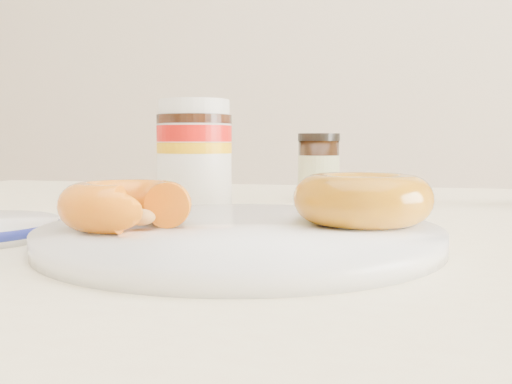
% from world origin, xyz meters
% --- Properties ---
extents(dining_table, '(1.40, 0.90, 0.75)m').
position_xyz_m(dining_table, '(0.00, 0.10, 0.67)').
color(dining_table, '#FFF2C2').
rests_on(dining_table, ground).
extents(plate, '(0.29, 0.29, 0.01)m').
position_xyz_m(plate, '(-0.07, -0.04, 0.76)').
color(plate, white).
rests_on(plate, dining_table).
extents(donut_bitten, '(0.11, 0.11, 0.03)m').
position_xyz_m(donut_bitten, '(-0.15, -0.07, 0.78)').
color(donut_bitten, orange).
rests_on(donut_bitten, plate).
extents(donut_whole, '(0.14, 0.14, 0.04)m').
position_xyz_m(donut_whole, '(0.02, -0.01, 0.78)').
color(donut_whole, '#A3630A').
rests_on(donut_whole, plate).
extents(nutella_jar, '(0.09, 0.09, 0.13)m').
position_xyz_m(nutella_jar, '(-0.19, 0.20, 0.82)').
color(nutella_jar, white).
rests_on(nutella_jar, dining_table).
extents(dark_jar, '(0.05, 0.05, 0.09)m').
position_xyz_m(dark_jar, '(-0.05, 0.30, 0.79)').
color(dark_jar, black).
rests_on(dark_jar, dining_table).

